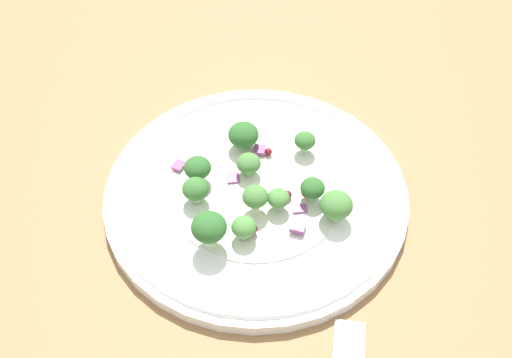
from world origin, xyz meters
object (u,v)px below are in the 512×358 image
Objects in this scene: plate at (256,192)px; broccoli_floret_0 at (196,189)px; broccoli_floret_2 at (209,228)px; broccoli_floret_1 at (198,168)px.

broccoli_floret_0 reaches higher than plate.
broccoli_floret_2 is (-4.99, 0.39, 0.78)cm from broccoli_floret_0.
plate is at bearing -121.28° from broccoli_floret_1.
broccoli_floret_2 is (-4.38, 5.89, 2.90)cm from plate.
broccoli_floret_0 is 0.96× the size of broccoli_floret_1.
broccoli_floret_0 is 5.07cm from broccoli_floret_2.
plate is 9.21× the size of broccoli_floret_2.
broccoli_floret_1 reaches higher than broccoli_floret_0.
broccoli_floret_1 is 0.83× the size of broccoli_floret_2.
broccoli_floret_2 reaches higher than plate.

